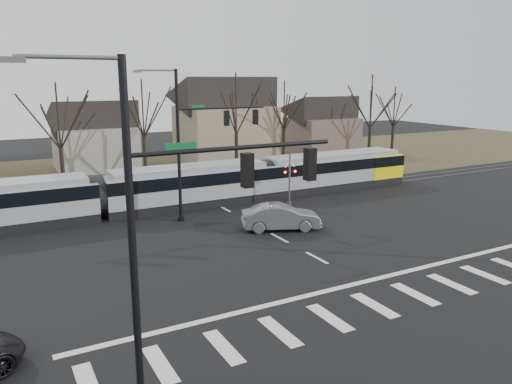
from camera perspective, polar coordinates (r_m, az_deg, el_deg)
name	(u,v)px	position (r m, az deg, el deg)	size (l,w,h in m)	color
ground	(339,270)	(26.24, 9.51, -8.78)	(140.00, 140.00, 0.00)	black
grass_verge	(153,171)	(54.18, -11.68, 2.40)	(140.00, 28.00, 0.01)	#38331E
crosswalk	(395,299)	(23.49, 15.62, -11.75)	(27.00, 2.60, 0.01)	silver
stop_line	(363,282)	(24.96, 12.08, -10.04)	(28.00, 0.35, 0.01)	silver
lane_dashes	(214,203)	(39.44, -4.85, -1.26)	(0.18, 30.00, 0.01)	silver
rail_pair	(215,203)	(39.26, -4.73, -1.29)	(90.00, 1.52, 0.06)	#59595E
tram	(187,184)	(38.28, -7.84, 0.86)	(41.52, 3.08, 3.15)	gray
sedan	(281,217)	(32.36, 2.86, -2.87)	(5.35, 3.55, 1.67)	#5B5E63
signal_pole_near_left	(186,217)	(14.49, -7.97, -2.88)	(9.28, 0.44, 10.20)	black
signal_pole_far	(200,137)	(34.32, -6.37, 6.26)	(9.28, 0.44, 10.20)	black
rail_crossing_signal	(290,181)	(38.54, 3.85, 1.29)	(1.08, 0.36, 4.00)	#59595B
tree_row	(190,128)	(48.49, -7.57, 7.31)	(59.20, 7.20, 10.00)	black
house_b	(95,132)	(56.32, -17.96, 6.51)	(8.64, 7.56, 7.65)	gray
house_c	(225,118)	(57.62, -3.54, 8.50)	(10.80, 8.64, 10.10)	gray
house_d	(322,122)	(67.06, 7.54, 7.94)	(8.64, 7.56, 7.65)	brown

